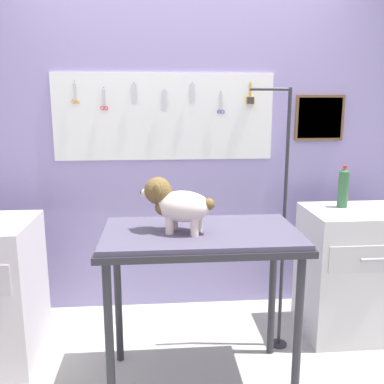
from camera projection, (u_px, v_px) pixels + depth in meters
name	position (u px, v px, depth m)	size (l,w,h in m)	color
rear_wall_panel	(181.00, 159.00, 3.18)	(4.00, 0.11, 2.30)	#998DC4
grooming_table	(201.00, 247.00, 2.28)	(1.07, 0.61, 0.91)	#2D2D33
grooming_arm	(282.00, 233.00, 2.65)	(0.30, 0.11, 1.66)	#2D2D33
dog	(176.00, 203.00, 2.20)	(0.39, 0.27, 0.29)	silver
cabinet_right	(354.00, 272.00, 2.91)	(0.68, 0.54, 0.88)	silver
soda_bottle	(343.00, 188.00, 2.87)	(0.07, 0.07, 0.29)	#34653B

